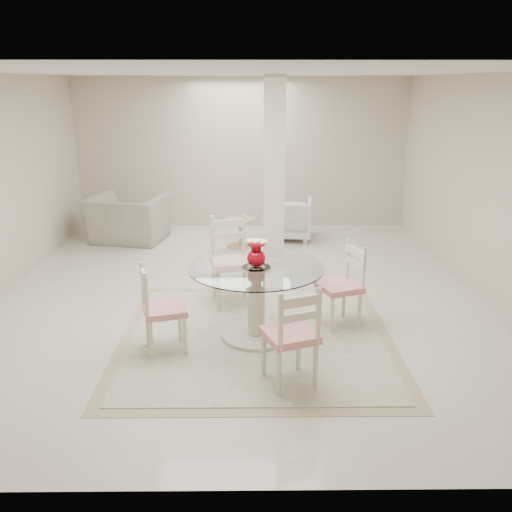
{
  "coord_description": "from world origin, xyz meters",
  "views": [
    {
      "loc": [
        0.17,
        -6.45,
        2.59
      ],
      "look_at": [
        0.22,
        -1.04,
        0.85
      ],
      "focal_mm": 38.0,
      "sensor_mm": 36.0,
      "label": 1
    }
  ],
  "objects_px": {
    "recliner_taupe": "(128,219)",
    "armchair_white": "(289,219)",
    "red_vase": "(256,254)",
    "side_table": "(241,234)",
    "dining_chair_east": "(345,279)",
    "dining_chair_north": "(230,254)",
    "column": "(274,173)",
    "dining_chair_west": "(158,303)",
    "dining_chair_south": "(293,330)",
    "dining_table": "(256,302)"
  },
  "relations": [
    {
      "from": "armchair_white",
      "to": "dining_chair_west",
      "type": "bearing_deg",
      "value": 75.3
    },
    {
      "from": "dining_chair_east",
      "to": "dining_chair_west",
      "type": "relative_size",
      "value": 1.03
    },
    {
      "from": "dining_chair_east",
      "to": "side_table",
      "type": "height_order",
      "value": "dining_chair_east"
    },
    {
      "from": "red_vase",
      "to": "dining_chair_north",
      "type": "bearing_deg",
      "value": 107.12
    },
    {
      "from": "red_vase",
      "to": "armchair_white",
      "type": "relative_size",
      "value": 0.38
    },
    {
      "from": "recliner_taupe",
      "to": "dining_chair_south",
      "type": "bearing_deg",
      "value": 128.36
    },
    {
      "from": "column",
      "to": "red_vase",
      "type": "bearing_deg",
      "value": -96.3
    },
    {
      "from": "column",
      "to": "red_vase",
      "type": "height_order",
      "value": "column"
    },
    {
      "from": "dining_table",
      "to": "dining_chair_south",
      "type": "relative_size",
      "value": 1.31
    },
    {
      "from": "dining_table",
      "to": "recliner_taupe",
      "type": "height_order",
      "value": "dining_table"
    },
    {
      "from": "dining_chair_north",
      "to": "side_table",
      "type": "xyz_separation_m",
      "value": [
        0.08,
        2.35,
        -0.4
      ]
    },
    {
      "from": "armchair_white",
      "to": "side_table",
      "type": "height_order",
      "value": "armchair_white"
    },
    {
      "from": "dining_chair_west",
      "to": "recliner_taupe",
      "type": "distance_m",
      "value": 4.19
    },
    {
      "from": "dining_chair_south",
      "to": "armchair_white",
      "type": "height_order",
      "value": "dining_chair_south"
    },
    {
      "from": "dining_chair_west",
      "to": "recliner_taupe",
      "type": "height_order",
      "value": "dining_chair_west"
    },
    {
      "from": "column",
      "to": "armchair_white",
      "type": "height_order",
      "value": "column"
    },
    {
      "from": "dining_chair_north",
      "to": "side_table",
      "type": "bearing_deg",
      "value": 76.22
    },
    {
      "from": "dining_chair_east",
      "to": "side_table",
      "type": "xyz_separation_m",
      "value": [
        -1.19,
        3.02,
        -0.32
      ]
    },
    {
      "from": "armchair_white",
      "to": "dining_chair_east",
      "type": "bearing_deg",
      "value": 101.86
    },
    {
      "from": "column",
      "to": "dining_chair_west",
      "type": "xyz_separation_m",
      "value": [
        -1.25,
        -2.84,
        -0.82
      ]
    },
    {
      "from": "dining_chair_east",
      "to": "dining_chair_north",
      "type": "xyz_separation_m",
      "value": [
        -1.27,
        0.67,
        0.08
      ]
    },
    {
      "from": "red_vase",
      "to": "dining_chair_south",
      "type": "relative_size",
      "value": 0.27
    },
    {
      "from": "side_table",
      "to": "dining_table",
      "type": "bearing_deg",
      "value": -86.25
    },
    {
      "from": "armchair_white",
      "to": "dining_chair_south",
      "type": "bearing_deg",
      "value": 92.51
    },
    {
      "from": "dining_chair_east",
      "to": "dining_chair_south",
      "type": "xyz_separation_m",
      "value": [
        -0.66,
        -1.28,
        0.01
      ]
    },
    {
      "from": "dining_chair_east",
      "to": "side_table",
      "type": "bearing_deg",
      "value": -179.2
    },
    {
      "from": "recliner_taupe",
      "to": "armchair_white",
      "type": "bearing_deg",
      "value": -166.18
    },
    {
      "from": "dining_chair_north",
      "to": "dining_chair_west",
      "type": "distance_m",
      "value": 1.45
    },
    {
      "from": "recliner_taupe",
      "to": "dining_chair_west",
      "type": "bearing_deg",
      "value": 117.0
    },
    {
      "from": "red_vase",
      "to": "armchair_white",
      "type": "height_order",
      "value": "red_vase"
    },
    {
      "from": "red_vase",
      "to": "side_table",
      "type": "xyz_separation_m",
      "value": [
        -0.22,
        3.32,
        -0.72
      ]
    },
    {
      "from": "dining_table",
      "to": "dining_chair_north",
      "type": "bearing_deg",
      "value": 107.05
    },
    {
      "from": "dining_table",
      "to": "red_vase",
      "type": "relative_size",
      "value": 4.77
    },
    {
      "from": "dining_chair_south",
      "to": "red_vase",
      "type": "bearing_deg",
      "value": -93.17
    },
    {
      "from": "dining_chair_west",
      "to": "recliner_taupe",
      "type": "xyz_separation_m",
      "value": [
        -1.17,
        4.02,
        -0.14
      ]
    },
    {
      "from": "dining_chair_east",
      "to": "dining_chair_west",
      "type": "distance_m",
      "value": 2.03
    },
    {
      "from": "red_vase",
      "to": "side_table",
      "type": "bearing_deg",
      "value": 93.76
    },
    {
      "from": "recliner_taupe",
      "to": "side_table",
      "type": "relative_size",
      "value": 2.5
    },
    {
      "from": "dining_table",
      "to": "dining_chair_south",
      "type": "height_order",
      "value": "dining_chair_south"
    },
    {
      "from": "dining_chair_north",
      "to": "armchair_white",
      "type": "bearing_deg",
      "value": 60.76
    },
    {
      "from": "dining_table",
      "to": "dining_chair_west",
      "type": "xyz_separation_m",
      "value": [
        -0.97,
        -0.3,
        0.12
      ]
    },
    {
      "from": "recliner_taupe",
      "to": "armchair_white",
      "type": "xyz_separation_m",
      "value": [
        2.74,
        0.15,
        -0.04
      ]
    },
    {
      "from": "red_vase",
      "to": "armchair_white",
      "type": "distance_m",
      "value": 3.95
    },
    {
      "from": "dining_chair_south",
      "to": "side_table",
      "type": "height_order",
      "value": "dining_chair_south"
    },
    {
      "from": "red_vase",
      "to": "side_table",
      "type": "relative_size",
      "value": 0.61
    },
    {
      "from": "dining_chair_east",
      "to": "side_table",
      "type": "distance_m",
      "value": 3.26
    },
    {
      "from": "red_vase",
      "to": "side_table",
      "type": "height_order",
      "value": "red_vase"
    },
    {
      "from": "dining_chair_west",
      "to": "dining_chair_south",
      "type": "relative_size",
      "value": 0.94
    },
    {
      "from": "dining_table",
      "to": "dining_chair_north",
      "type": "xyz_separation_m",
      "value": [
        -0.3,
        0.98,
        0.21
      ]
    },
    {
      "from": "dining_table",
      "to": "dining_chair_south",
      "type": "distance_m",
      "value": 1.03
    }
  ]
}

